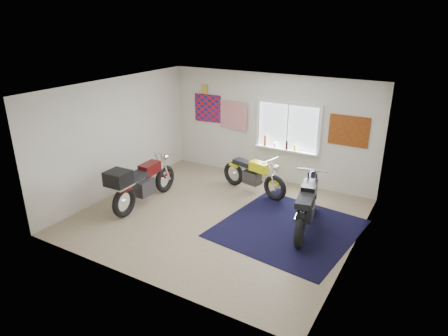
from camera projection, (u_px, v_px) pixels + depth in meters
The scene contains 10 objects.
ground at pixel (219, 216), 8.47m from camera, with size 5.50×5.50×0.00m, color #9E896B.
room_shell at pixel (218, 143), 7.88m from camera, with size 5.50×5.50×5.50m.
navy_rug at pixel (288, 228), 7.99m from camera, with size 2.50×2.60×0.01m, color black.
window_assembly at pixel (288, 130), 9.73m from camera, with size 1.66×0.17×1.26m.
oil_bottles at pixel (276, 143), 9.93m from camera, with size 0.85×0.07×0.28m.
flag_display at pixel (205, 89), 10.58m from camera, with size 1.60×0.10×1.17m.
triumph_poster at pixel (349, 131), 8.99m from camera, with size 0.90×0.03×0.70m, color #A54C14.
yellow_triumph at pixel (253, 176), 9.50m from camera, with size 1.86×0.65×0.95m.
black_chrome_bike at pixel (306, 207), 7.84m from camera, with size 0.67×2.08×1.07m.
maroon_tourer at pixel (140, 183), 8.74m from camera, with size 0.64×2.11×1.07m.
Camera 1 is at (3.88, -6.45, 4.01)m, focal length 32.00 mm.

